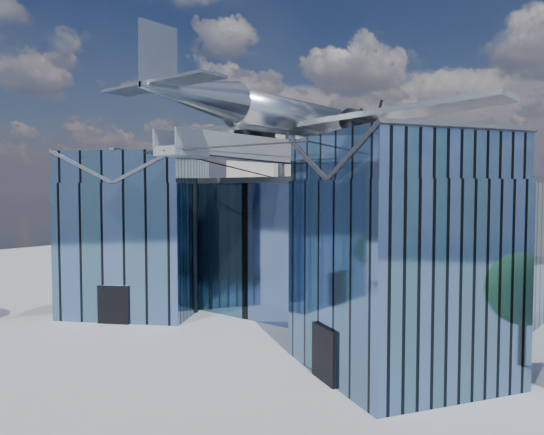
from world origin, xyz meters
The scene contains 4 objects.
ground_plane centered at (0.00, 0.00, 0.00)m, with size 120.00×120.00×0.00m, color gray.
museum centered at (0.00, 5.82, 5.54)m, with size 32.88×24.50×17.60m.
bg_towers centered at (1.45, 50.49, 10.01)m, with size 77.00×24.50×26.00m.
tree_side_w centered at (-31.66, 12.09, 3.59)m, with size 4.45×4.45×5.31m.
Camera 1 is at (22.08, -25.12, 9.03)m, focal length 35.00 mm.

